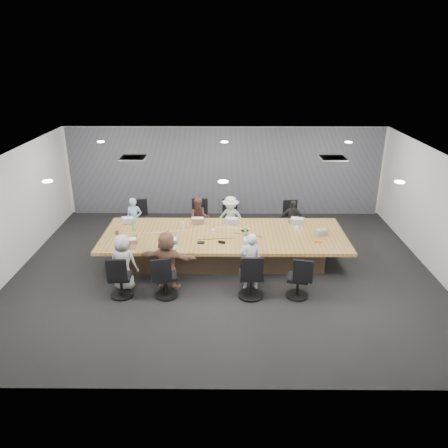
{
  "coord_description": "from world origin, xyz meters",
  "views": [
    {
      "loc": [
        0.07,
        -9.43,
        5.02
      ],
      "look_at": [
        0.0,
        0.4,
        1.05
      ],
      "focal_mm": 35.0,
      "sensor_mm": 36.0,
      "label": 1
    }
  ],
  "objects_px": {
    "chair_6": "(251,279)",
    "person_6": "(251,262)",
    "conference_table": "(224,246)",
    "laptop_2": "(231,222)",
    "chair_5": "(166,280)",
    "canvas_bag": "(321,232)",
    "stapler": "(222,242)",
    "chair_2": "(230,221)",
    "person_0": "(134,219)",
    "laptop_1": "(198,222)",
    "laptop_5": "(170,247)",
    "chair_3": "(290,222)",
    "person_5": "(167,261)",
    "person_2": "(231,218)",
    "bottle_clear": "(183,226)",
    "mug_brown": "(117,232)",
    "laptop_4": "(128,247)",
    "person_3": "(292,220)",
    "person_4": "(123,262)",
    "person_1": "(200,219)",
    "snack_packet": "(318,241)",
    "laptop_6": "(249,248)",
    "chair_4": "(121,280)",
    "bottle_green_left": "(133,226)",
    "bottle_green_right": "(246,232)",
    "chair_1": "(200,221)",
    "chair_7": "(298,281)",
    "laptop_3": "(295,222)",
    "laptop_0": "(130,222)",
    "chair_0": "(137,222)"
  },
  "relations": [
    {
      "from": "person_2",
      "to": "mug_brown",
      "type": "distance_m",
      "value": 3.14
    },
    {
      "from": "chair_4",
      "to": "mug_brown",
      "type": "relative_size",
      "value": 7.74
    },
    {
      "from": "laptop_3",
      "to": "person_6",
      "type": "relative_size",
      "value": 0.26
    },
    {
      "from": "person_2",
      "to": "bottle_clear",
      "type": "height_order",
      "value": "person_2"
    },
    {
      "from": "laptop_5",
      "to": "chair_3",
      "type": "bearing_deg",
      "value": 42.62
    },
    {
      "from": "person_1",
      "to": "laptop_3",
      "type": "distance_m",
      "value": 2.62
    },
    {
      "from": "chair_6",
      "to": "laptop_4",
      "type": "height_order",
      "value": "chair_6"
    },
    {
      "from": "chair_6",
      "to": "person_2",
      "type": "relative_size",
      "value": 0.68
    },
    {
      "from": "person_5",
      "to": "person_4",
      "type": "bearing_deg",
      "value": 10.55
    },
    {
      "from": "canvas_bag",
      "to": "snack_packet",
      "type": "bearing_deg",
      "value": -110.78
    },
    {
      "from": "laptop_1",
      "to": "person_5",
      "type": "xyz_separation_m",
      "value": [
        -0.55,
        -2.15,
        -0.07
      ]
    },
    {
      "from": "chair_4",
      "to": "snack_packet",
      "type": "distance_m",
      "value": 4.63
    },
    {
      "from": "laptop_1",
      "to": "laptop_4",
      "type": "xyz_separation_m",
      "value": [
        -1.52,
        -1.6,
        0.0
      ]
    },
    {
      "from": "laptop_2",
      "to": "person_4",
      "type": "height_order",
      "value": "person_4"
    },
    {
      "from": "laptop_0",
      "to": "bottle_clear",
      "type": "bearing_deg",
      "value": 156.12
    },
    {
      "from": "conference_table",
      "to": "laptop_2",
      "type": "distance_m",
      "value": 0.89
    },
    {
      "from": "laptop_0",
      "to": "person_2",
      "type": "height_order",
      "value": "person_2"
    },
    {
      "from": "bottle_green_left",
      "to": "stapler",
      "type": "distance_m",
      "value": 2.38
    },
    {
      "from": "laptop_1",
      "to": "snack_packet",
      "type": "relative_size",
      "value": 2.02
    },
    {
      "from": "person_1",
      "to": "laptop_6",
      "type": "bearing_deg",
      "value": -65.13
    },
    {
      "from": "chair_0",
      "to": "chair_6",
      "type": "xyz_separation_m",
      "value": [
        3.1,
        -3.4,
        0.04
      ]
    },
    {
      "from": "chair_3",
      "to": "laptop_2",
      "type": "xyz_separation_m",
      "value": [
        -1.7,
        -0.9,
        0.37
      ]
    },
    {
      "from": "chair_5",
      "to": "canvas_bag",
      "type": "bearing_deg",
      "value": 10.44
    },
    {
      "from": "person_1",
      "to": "snack_packet",
      "type": "relative_size",
      "value": 7.3
    },
    {
      "from": "chair_3",
      "to": "laptop_6",
      "type": "distance_m",
      "value": 2.83
    },
    {
      "from": "bottle_green_left",
      "to": "laptop_1",
      "type": "bearing_deg",
      "value": 19.46
    },
    {
      "from": "chair_1",
      "to": "laptop_2",
      "type": "xyz_separation_m",
      "value": [
        0.86,
        -0.9,
        0.33
      ]
    },
    {
      "from": "chair_5",
      "to": "person_0",
      "type": "height_order",
      "value": "person_0"
    },
    {
      "from": "person_4",
      "to": "person_5",
      "type": "relative_size",
      "value": 0.94
    },
    {
      "from": "laptop_0",
      "to": "bottle_green_left",
      "type": "bearing_deg",
      "value": 105.75
    },
    {
      "from": "chair_5",
      "to": "person_1",
      "type": "bearing_deg",
      "value": 65.66
    },
    {
      "from": "chair_1",
      "to": "chair_4",
      "type": "bearing_deg",
      "value": 71.96
    },
    {
      "from": "person_2",
      "to": "snack_packet",
      "type": "xyz_separation_m",
      "value": [
        2.06,
        -1.8,
        0.12
      ]
    },
    {
      "from": "chair_6",
      "to": "chair_7",
      "type": "relative_size",
      "value": 1.14
    },
    {
      "from": "laptop_1",
      "to": "bottle_green_left",
      "type": "relative_size",
      "value": 1.44
    },
    {
      "from": "person_3",
      "to": "bottle_green_left",
      "type": "distance_m",
      "value": 4.33
    },
    {
      "from": "person_2",
      "to": "bottle_green_right",
      "type": "xyz_separation_m",
      "value": [
        0.36,
        -1.5,
        0.22
      ]
    },
    {
      "from": "stapler",
      "to": "chair_7",
      "type": "bearing_deg",
      "value": -14.4
    },
    {
      "from": "person_3",
      "to": "canvas_bag",
      "type": "distance_m",
      "value": 1.5
    },
    {
      "from": "chair_0",
      "to": "person_4",
      "type": "height_order",
      "value": "person_4"
    },
    {
      "from": "person_1",
      "to": "laptop_5",
      "type": "height_order",
      "value": "person_1"
    },
    {
      "from": "person_0",
      "to": "laptop_1",
      "type": "relative_size",
      "value": 3.55
    },
    {
      "from": "laptop_6",
      "to": "laptop_0",
      "type": "bearing_deg",
      "value": 152.2
    },
    {
      "from": "chair_5",
      "to": "person_1",
      "type": "xyz_separation_m",
      "value": [
        0.55,
        3.05,
        0.22
      ]
    },
    {
      "from": "chair_6",
      "to": "person_6",
      "type": "height_order",
      "value": "person_6"
    },
    {
      "from": "chair_2",
      "to": "snack_packet",
      "type": "distance_m",
      "value": 3.0
    },
    {
      "from": "stapler",
      "to": "chair_2",
      "type": "bearing_deg",
      "value": 104.89
    },
    {
      "from": "laptop_0",
      "to": "bottle_clear",
      "type": "distance_m",
      "value": 1.56
    },
    {
      "from": "laptop_5",
      "to": "conference_table",
      "type": "bearing_deg",
      "value": 36.71
    },
    {
      "from": "chair_6",
      "to": "person_1",
      "type": "xyz_separation_m",
      "value": [
        -1.28,
        3.05,
        0.18
      ]
    }
  ]
}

